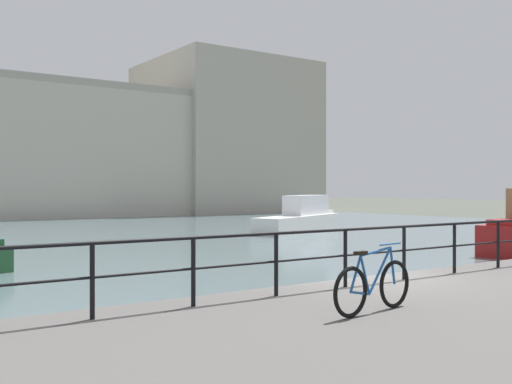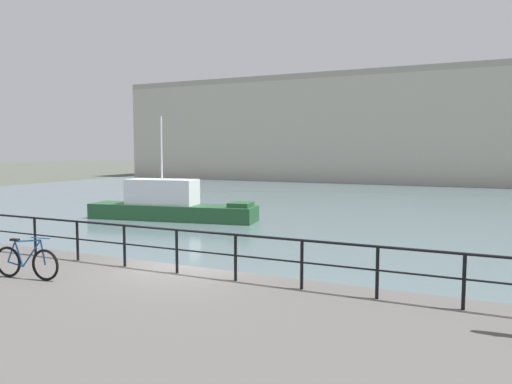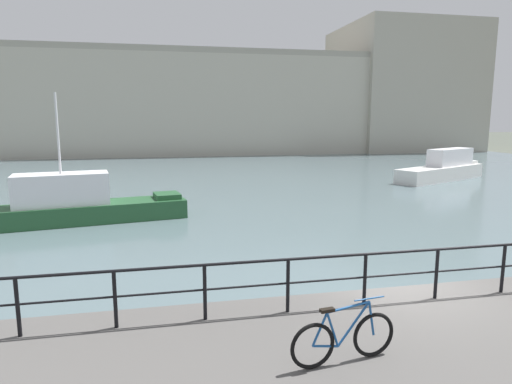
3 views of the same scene
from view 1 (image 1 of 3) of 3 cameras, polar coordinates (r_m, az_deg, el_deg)
name	(u,v)px [view 1 (image 1 of 3)]	position (r m, az deg, el deg)	size (l,w,h in m)	color
ground_plane	(367,325)	(12.88, 10.44, -12.25)	(240.00, 240.00, 0.00)	#4C5147
water_basin	(13,234)	(40.14, -22.01, -3.67)	(80.00, 60.00, 0.01)	slate
harbor_building	(40,148)	(64.57, -19.76, 3.95)	(77.35, 17.08, 17.73)	#B2AD9E
moored_green_narrowboat	(301,218)	(39.26, 4.27, -2.45)	(9.01, 5.61, 2.34)	white
quay_railing	(376,244)	(11.72, 11.28, -4.89)	(23.81, 0.07, 1.08)	black
parked_bicycle	(373,286)	(9.00, 11.04, -8.72)	(1.76, 0.29, 0.98)	black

